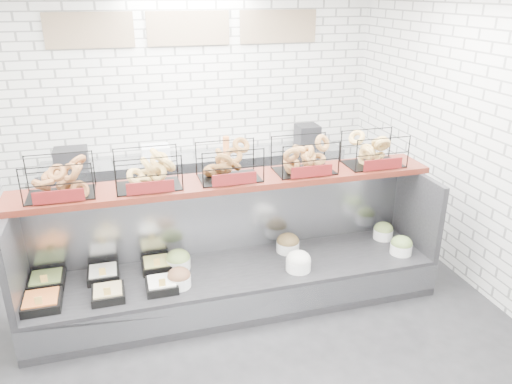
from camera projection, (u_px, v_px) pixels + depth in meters
name	position (u px, v px, depth m)	size (l,w,h in m)	color
ground	(244.00, 318.00, 4.83)	(5.50, 5.50, 0.00)	black
room_shell	(226.00, 95.00, 4.59)	(5.02, 5.51, 3.01)	silver
display_case	(234.00, 272.00, 5.01)	(4.00, 0.90, 1.20)	black
bagel_shelf	(230.00, 166.00, 4.77)	(4.10, 0.50, 0.40)	#44150E
prep_counter	(199.00, 185.00, 6.82)	(4.00, 0.60, 1.20)	#93969B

